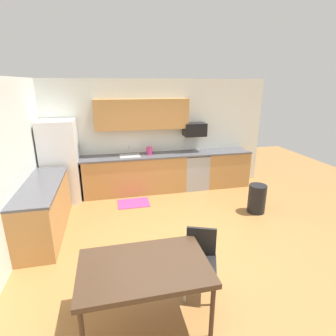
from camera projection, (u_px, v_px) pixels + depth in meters
The scene contains 18 objects.
ground_plane at pixel (181, 240), 4.60m from camera, with size 12.00×12.00×0.00m, color #9E6B38.
wall_back at pixel (153, 135), 6.64m from camera, with size 5.80×0.10×2.70m, color silver.
cabinet_run_back at pixel (135, 175), 6.48m from camera, with size 2.45×0.60×0.90m, color #AD7A42.
cabinet_run_back_right at pixel (225, 168), 6.98m from camera, with size 1.10×0.60×0.90m, color #AD7A42.
cabinet_run_left at pixel (45, 210), 4.71m from camera, with size 0.60×2.00×0.90m, color #AD7A42.
countertop_back at pixel (156, 155), 6.45m from camera, with size 4.80×0.64×0.04m, color #4C4C51.
countertop_left at pixel (41, 185), 4.57m from camera, with size 0.64×2.00×0.04m, color #4C4C51.
upper_cabinets_back at pixel (142, 114), 6.21m from camera, with size 2.20×0.34×0.70m, color #AD7A42.
refrigerator at pixel (61, 162), 5.91m from camera, with size 0.76×0.70×1.84m, color white.
oven_range at pixel (195, 170), 6.80m from camera, with size 0.60×0.60×0.91m.
microwave at pixel (195, 129), 6.58m from camera, with size 0.54×0.36×0.32m, color black.
sink_basin at pixel (130, 158), 6.33m from camera, with size 0.48×0.40×0.14m, color #A5A8AD.
sink_faucet at pixel (129, 150), 6.45m from camera, with size 0.02×0.02×0.24m, color #B2B5BA.
dining_table at pixel (144, 270), 2.85m from camera, with size 1.40×0.90×0.74m.
chair_near_table at pixel (200, 257), 3.35m from camera, with size 0.52×0.52×0.85m.
trash_bin at pixel (257, 199), 5.52m from camera, with size 0.36×0.36×0.60m, color black.
floor_mat at pixel (134, 203), 5.99m from camera, with size 0.70×0.50×0.01m, color #CC3372.
kettle at pixel (149, 151), 6.43m from camera, with size 0.14×0.14×0.20m, color #CC3372.
Camera 1 is at (-1.10, -3.84, 2.60)m, focal length 28.34 mm.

